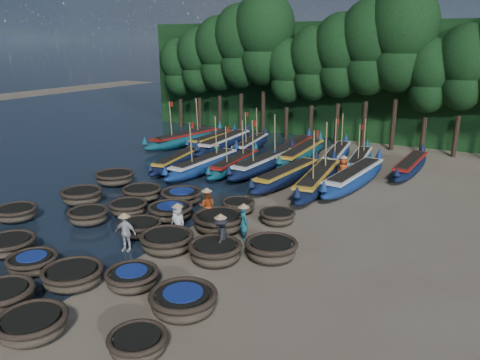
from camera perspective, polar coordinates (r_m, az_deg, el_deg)
The scene contains 60 objects.
ground at distance 23.12m, azimuth -4.41°, elevation -4.82°, with size 120.00×120.00×0.00m, color #7A6E59.
foliage_wall at distance 43.19m, azimuth 13.29°, elevation 11.67°, with size 40.00×3.00×10.00m, color black.
coracle_2 at distance 17.47m, azimuth -26.86°, elevation -12.57°, with size 2.00×2.00×0.79m.
coracle_3 at distance 15.71m, azimuth -23.99°, elevation -15.79°, with size 2.44×2.44×0.70m.
coracle_4 at distance 14.09m, azimuth -12.37°, elevation -18.84°, with size 2.01×2.01×0.63m.
coracle_5 at distance 21.56m, azimuth -26.27°, elevation -7.10°, with size 2.25×2.25×0.69m.
coracle_6 at distance 19.57m, azimuth -23.97°, elevation -9.20°, with size 2.00×2.00×0.68m.
coracle_7 at distance 18.02m, azimuth -19.71°, elevation -10.92°, with size 2.52×2.52×0.71m.
coracle_8 at distance 17.30m, azimuth -13.03°, elevation -11.54°, with size 2.01×2.01×0.70m.
coracle_9 at distance 15.54m, azimuth -6.93°, elevation -14.44°, with size 2.23×2.23×0.79m.
coracle_10 at distance 25.28m, azimuth -25.62°, elevation -3.62°, with size 2.02×2.02×0.69m.
coracle_11 at distance 23.53m, azimuth -18.01°, elevation -4.15°, with size 2.21×2.21×0.73m.
coracle_12 at distance 21.57m, azimuth -12.07°, elevation -5.68°, with size 2.33×2.33×0.68m.
coracle_13 at distance 19.77m, azimuth -8.91°, elevation -7.40°, with size 2.62×2.62×0.80m.
coracle_14 at distance 18.63m, azimuth -3.05°, elevation -8.71°, with size 2.52×2.52×0.84m.
coracle_15 at distance 26.37m, azimuth -18.72°, elevation -1.84°, with size 2.23×2.23×0.83m.
coracle_16 at distance 24.17m, azimuth -13.48°, elevation -3.28°, with size 2.27×2.27×0.69m.
coracle_17 at distance 23.11m, azimuth -8.49°, elevation -3.81°, with size 2.68×2.68×0.76m.
coracle_18 at distance 21.53m, azimuth -2.56°, elevation -5.07°, with size 2.53×2.53×0.85m.
coracle_19 at distance 18.89m, azimuth 3.82°, elevation -8.39°, with size 2.16×2.16×0.81m.
coracle_20 at distance 29.40m, azimuth -15.02°, elevation 0.30°, with size 2.83×2.83×0.78m.
coracle_21 at distance 26.17m, azimuth -11.87°, elevation -1.55°, with size 2.64×2.64×0.75m.
coracle_22 at distance 25.25m, azimuth -7.12°, elevation -1.98°, with size 2.39×2.39×0.74m.
coracle_23 at distance 23.73m, azimuth -0.21°, elevation -3.17°, with size 2.01×2.01×0.69m.
coracle_24 at distance 22.47m, azimuth 4.58°, elevation -4.46°, with size 1.80×1.80×0.65m.
long_boat_2 at distance 32.41m, azimuth -7.70°, elevation 2.34°, with size 2.53×7.48×1.33m.
long_boat_3 at distance 31.02m, azimuth -4.34°, elevation 1.92°, with size 1.75×8.50×3.61m.
long_boat_4 at distance 31.26m, azimuth -0.67°, elevation 1.99°, with size 1.97×7.72×3.29m.
long_boat_5 at distance 31.12m, azimuth 2.91°, elevation 2.03°, with size 2.02×8.74×3.72m.
long_boat_6 at distance 28.61m, azimuth 5.75°, elevation 0.58°, with size 2.25×8.28×1.46m.
long_boat_7 at distance 27.68m, azimuth 9.43°, elevation -0.01°, with size 2.54×9.01×3.85m.
long_boat_8 at distance 28.67m, azimuth 13.76°, elevation 0.33°, with size 2.42×9.13×1.61m.
long_boat_9 at distance 39.08m, azimuth -6.66°, elevation 5.00°, with size 3.05×8.96×3.86m.
long_boat_10 at distance 39.07m, azimuth -3.33°, elevation 4.92°, with size 1.42×7.50×1.32m.
long_boat_11 at distance 37.32m, azimuth -1.88°, elevation 4.56°, with size 2.15×9.18×1.62m.
long_boat_12 at distance 37.12m, azimuth 1.32°, elevation 4.35°, with size 2.43×7.69×3.30m.
long_boat_13 at distance 35.86m, azimuth 6.51°, elevation 3.87°, with size 2.07×8.38×1.48m.
long_boat_14 at distance 33.93m, azimuth 7.51°, elevation 3.17°, with size 1.90×9.00×1.58m.
long_boat_15 at distance 34.28m, azimuth 11.70°, elevation 2.99°, with size 2.44×7.96×3.41m.
long_boat_16 at distance 33.19m, azimuth 14.33°, elevation 2.33°, with size 2.20×7.60×3.25m.
long_boat_17 at distance 32.70m, azimuth 20.05°, elevation 1.63°, with size 1.68×7.88×1.39m.
fisherman_0 at distance 20.88m, azimuth -7.57°, elevation -4.87°, with size 0.80×0.57×1.74m.
fisherman_1 at distance 20.43m, azimuth 0.45°, elevation -4.99°, with size 0.70×0.67×1.81m.
fisherman_2 at distance 22.48m, azimuth -4.04°, elevation -3.07°, with size 0.96×0.86×1.84m.
fisherman_3 at distance 18.91m, azimuth -2.37°, elevation -6.83°, with size 1.03×1.30×1.97m.
fisherman_4 at distance 20.03m, azimuth -13.81°, elevation -6.10°, with size 1.00×0.61×1.79m.
fisherman_5 at distance 32.40m, azimuth -2.96°, elevation 3.04°, with size 1.37×1.33×1.76m.
fisherman_6 at distance 28.95m, azimuth 12.45°, elevation 1.21°, with size 0.98×0.79×1.94m.
tree_0 at distance 47.15m, azimuth -7.45°, elevation 13.54°, with size 3.68×3.68×8.68m.
tree_1 at distance 45.79m, azimuth -5.09°, elevation 14.37°, with size 4.09×4.09×9.65m.
tree_2 at distance 44.52m, azimuth -2.57°, elevation 15.22°, with size 4.51×4.51×10.63m.
tree_3 at distance 43.34m, azimuth 0.11°, elevation 16.09°, with size 4.92×4.92×11.60m.
tree_4 at distance 42.26m, azimuth 2.95°, elevation 16.97°, with size 5.34×5.34×12.58m.
tree_5 at distance 41.36m, azimuth 5.83°, elevation 13.17°, with size 3.68×3.68×8.68m.
tree_6 at distance 40.46m, azimuth 8.93°, elevation 13.94°, with size 4.09×4.09×9.65m.
tree_7 at distance 39.69m, azimuth 12.18°, elevation 14.70°, with size 4.51×4.51×10.63m.
tree_8 at distance 39.04m, azimuth 15.58°, elevation 15.44°, with size 4.92×4.92×11.60m.
tree_9 at distance 38.54m, azimuth 19.10°, elevation 16.15°, with size 5.34×5.34×12.58m.
tree_10 at distance 38.25m, azimuth 22.15°, elevation 11.78°, with size 3.68×3.68×8.68m.
tree_11 at distance 37.98m, azimuth 25.76°, elevation 12.36°, with size 4.09×4.09×9.65m.
Camera 1 is at (12.03, -17.83, 8.47)m, focal length 35.00 mm.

